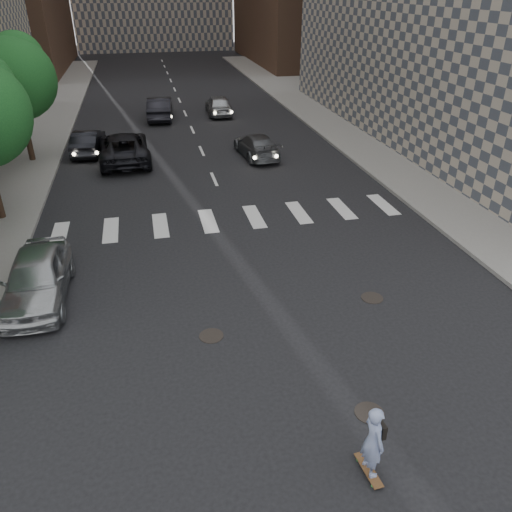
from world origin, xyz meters
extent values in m
plane|color=black|center=(0.00, 0.00, 0.00)|extent=(160.00, 160.00, 0.00)
cube|color=gray|center=(14.50, 20.00, 0.07)|extent=(13.00, 80.00, 0.15)
cube|color=black|center=(11.20, 14.00, 2.00)|extent=(0.30, 18.00, 4.00)
cylinder|color=#382619|center=(-9.50, 19.00, 1.55)|extent=(0.32, 0.32, 2.80)
sphere|color=#16431C|center=(-9.50, 19.00, 4.45)|extent=(4.20, 4.20, 4.20)
sphere|color=#16431C|center=(-9.30, 19.60, 5.35)|extent=(2.80, 2.80, 2.80)
cylinder|color=black|center=(1.20, -2.50, 0.01)|extent=(0.70, 0.70, 0.02)
cylinder|color=black|center=(-2.00, 1.20, 0.01)|extent=(0.70, 0.70, 0.02)
cylinder|color=black|center=(3.30, 2.00, 0.01)|extent=(0.70, 0.70, 0.02)
cube|color=brown|center=(0.50, -4.00, 0.08)|extent=(0.29, 0.91, 0.02)
cylinder|color=green|center=(0.45, -4.32, 0.03)|extent=(0.03, 0.06, 0.06)
cylinder|color=green|center=(0.61, -4.31, 0.03)|extent=(0.03, 0.06, 0.06)
cylinder|color=green|center=(0.40, -3.69, 0.03)|extent=(0.03, 0.06, 0.06)
cylinder|color=green|center=(0.56, -3.68, 0.03)|extent=(0.03, 0.06, 0.06)
imported|color=#94ACD7|center=(0.50, -4.00, 0.94)|extent=(0.45, 0.65, 1.69)
cube|color=black|center=(0.68, -3.94, 1.15)|extent=(0.12, 0.29, 0.32)
imported|color=#ACB0B3|center=(-7.00, 4.32, 0.77)|extent=(1.86, 4.55, 1.54)
imported|color=black|center=(-6.50, 20.00, 0.69)|extent=(1.82, 4.27, 1.37)
imported|color=#505357|center=(2.97, 17.22, 0.64)|extent=(2.17, 4.58, 1.29)
imported|color=black|center=(-4.44, 18.00, 0.80)|extent=(2.91, 5.87, 1.60)
imported|color=#9EA1A5|center=(2.47, 28.00, 0.74)|extent=(1.86, 4.37, 1.47)
imported|color=black|center=(-1.91, 27.56, 0.79)|extent=(2.10, 4.93, 1.58)
camera|label=1|loc=(-3.26, -10.16, 8.86)|focal=35.00mm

